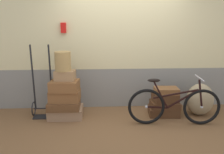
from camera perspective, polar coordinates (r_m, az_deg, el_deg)
The scene contains 15 objects.
ground at distance 4.66m, azimuth 3.12°, elevation -10.29°, with size 10.13×5.20×0.06m, color brown.
station_building at distance 5.14m, azimuth 2.40°, elevation 8.79°, with size 8.13×0.74×2.86m.
suitcase_0 at distance 4.83m, azimuth -10.66°, elevation -8.02°, with size 0.64×0.48×0.19m, color #937051.
suitcase_1 at distance 4.74m, azimuth -11.06°, elevation -6.31°, with size 0.59×0.48×0.14m, color brown.
suitcase_2 at distance 4.71m, azimuth -10.90°, elevation -4.24°, with size 0.55×0.39×0.20m, color brown.
suitcase_3 at distance 4.64m, azimuth -10.98°, elevation -1.99°, with size 0.51×0.40×0.19m, color brown.
suitcase_4 at distance 4.62m, azimuth -10.85°, elevation 0.37°, with size 0.36×0.28×0.18m, color #9E754C.
suitcase_5 at distance 4.96m, azimuth 11.86°, elevation -7.72°, with size 0.57×0.42×0.16m, color #4C2D19.
suitcase_6 at distance 4.90m, azimuth 12.17°, elevation -6.27°, with size 0.54×0.39×0.13m, color #4C2D19.
suitcase_7 at distance 4.86m, azimuth 12.23°, elevation -4.64°, with size 0.45×0.36×0.16m, color #4C2D19.
suitcase_8 at distance 4.81m, azimuth 12.51°, elevation -3.12°, with size 0.44×0.31×0.11m, color brown.
wicker_basket at distance 4.56m, azimuth -11.35°, elevation 3.60°, with size 0.29×0.29×0.35m, color #A8844C.
luggage_trolley at distance 4.92m, azimuth -15.73°, elevation -4.97°, with size 0.41×0.36×1.38m.
burlap_sack at distance 5.09m, azimuth 19.74°, elevation -4.91°, with size 0.53×0.45×0.62m, color #9E8966.
bicycle at distance 4.48m, azimuth 14.14°, elevation -6.47°, with size 1.62×0.46×0.87m.
Camera 1 is at (-0.49, -4.25, 1.82)m, focal length 39.36 mm.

